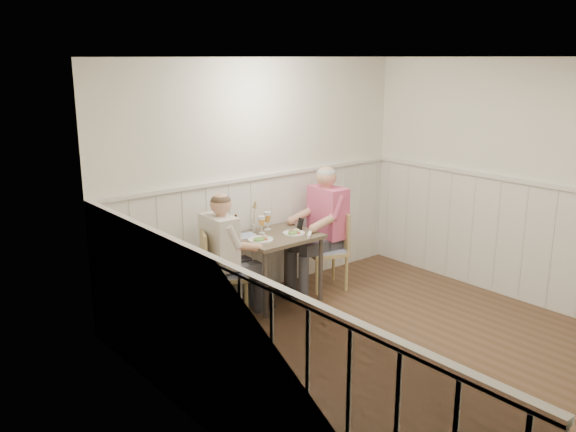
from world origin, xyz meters
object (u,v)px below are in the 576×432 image
at_px(dining_table, 276,244).
at_px(chair_right, 330,247).
at_px(chair_left, 218,271).
at_px(grass_vase, 253,217).
at_px(man_in_pink, 324,236).
at_px(diner_cream, 224,266).
at_px(beer_bottle, 236,226).

distance_m(dining_table, chair_right, 0.75).
distance_m(chair_left, grass_vase, 0.82).
bearing_deg(man_in_pink, grass_vase, 158.80).
relative_size(man_in_pink, grass_vase, 4.14).
xyz_separation_m(chair_left, man_in_pink, (1.44, -0.02, 0.10)).
bearing_deg(chair_left, chair_right, -3.22).
bearing_deg(man_in_pink, diner_cream, -179.75).
distance_m(dining_table, chair_left, 0.76).
bearing_deg(chair_right, man_in_pink, 119.20).
height_order(man_in_pink, grass_vase, man_in_pink).
bearing_deg(grass_vase, chair_right, -24.14).
distance_m(chair_right, chair_left, 1.48).
height_order(chair_left, man_in_pink, man_in_pink).
relative_size(chair_right, chair_left, 0.95).
distance_m(dining_table, beer_bottle, 0.48).
distance_m(chair_right, grass_vase, 0.99).
xyz_separation_m(chair_right, grass_vase, (-0.82, 0.37, 0.42)).
bearing_deg(grass_vase, beer_bottle, -172.00).
xyz_separation_m(dining_table, beer_bottle, (-0.34, 0.26, 0.21)).
relative_size(chair_right, man_in_pink, 0.62).
distance_m(dining_table, man_in_pink, 0.70).
relative_size(dining_table, beer_bottle, 3.73).
relative_size(chair_right, grass_vase, 2.57).
bearing_deg(chair_right, diner_cream, 177.71).
bearing_deg(man_in_pink, beer_bottle, 165.53).
bearing_deg(beer_bottle, chair_right, -17.13).
bearing_deg(dining_table, beer_bottle, 143.25).
xyz_separation_m(dining_table, diner_cream, (-0.69, -0.02, -0.09)).
bearing_deg(man_in_pink, dining_table, 178.97).
xyz_separation_m(chair_left, grass_vase, (0.66, 0.28, 0.40)).
distance_m(man_in_pink, diner_cream, 1.39).
height_order(chair_right, beer_bottle, beer_bottle).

